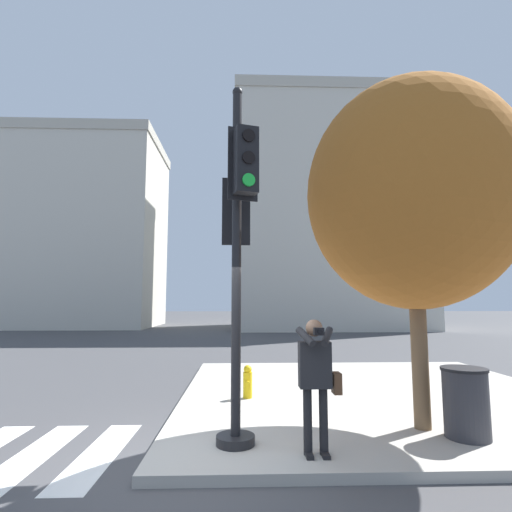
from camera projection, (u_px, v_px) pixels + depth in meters
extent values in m
plane|color=#424244|center=(185.00, 469.00, 4.83)|extent=(160.00, 160.00, 0.00)
cube|color=#ADA89E|center=(374.00, 395.00, 8.44)|extent=(8.00, 8.00, 0.13)
cube|color=silver|center=(100.00, 453.00, 5.34)|extent=(0.50, 2.44, 0.01)
cube|color=silver|center=(35.00, 454.00, 5.31)|extent=(0.50, 2.44, 0.01)
cylinder|color=black|center=(235.00, 440.00, 5.30)|extent=(0.52, 0.52, 0.12)
cylinder|color=black|center=(236.00, 257.00, 5.58)|extent=(0.13, 0.13, 4.79)
sphere|color=black|center=(237.00, 92.00, 5.85)|extent=(0.15, 0.15, 0.15)
cylinder|color=black|center=(236.00, 210.00, 5.84)|extent=(0.06, 0.24, 0.05)
cube|color=black|center=(236.00, 213.00, 6.08)|extent=(0.31, 0.25, 0.90)
cube|color=black|center=(236.00, 211.00, 5.95)|extent=(0.42, 0.04, 1.02)
cylinder|color=black|center=(236.00, 196.00, 6.25)|extent=(0.17, 0.04, 0.17)
cylinder|color=black|center=(236.00, 215.00, 6.21)|extent=(0.17, 0.04, 0.17)
cylinder|color=green|center=(235.00, 234.00, 6.18)|extent=(0.17, 0.04, 0.17)
cylinder|color=black|center=(241.00, 167.00, 5.54)|extent=(0.12, 0.24, 0.05)
cube|color=black|center=(246.00, 161.00, 5.32)|extent=(0.36, 0.32, 0.90)
cube|color=black|center=(243.00, 164.00, 5.44)|extent=(0.41, 0.14, 1.02)
cylinder|color=black|center=(249.00, 135.00, 5.23)|extent=(0.17, 0.08, 0.17)
cylinder|color=black|center=(249.00, 157.00, 5.19)|extent=(0.17, 0.08, 0.17)
cylinder|color=green|center=(249.00, 180.00, 5.16)|extent=(0.17, 0.08, 0.17)
cube|color=black|center=(309.00, 455.00, 4.88)|extent=(0.09, 0.24, 0.05)
cube|color=black|center=(325.00, 454.00, 4.89)|extent=(0.09, 0.24, 0.05)
cylinder|color=black|center=(308.00, 421.00, 4.99)|extent=(0.11, 0.11, 0.81)
cylinder|color=black|center=(324.00, 421.00, 4.99)|extent=(0.11, 0.11, 0.81)
cube|color=#232326|center=(315.00, 364.00, 5.07)|extent=(0.40, 0.22, 0.57)
sphere|color=#8C664C|center=(314.00, 328.00, 5.12)|extent=(0.22, 0.22, 0.22)
cube|color=black|center=(319.00, 331.00, 4.81)|extent=(0.12, 0.10, 0.09)
cylinder|color=black|center=(320.00, 332.00, 4.74)|extent=(0.06, 0.08, 0.06)
cylinder|color=#232326|center=(305.00, 337.00, 4.97)|extent=(0.23, 0.35, 0.23)
cylinder|color=#232326|center=(327.00, 336.00, 4.97)|extent=(0.23, 0.35, 0.23)
cube|color=brown|center=(337.00, 383.00, 5.07)|extent=(0.10, 0.20, 0.26)
cylinder|color=brown|center=(419.00, 346.00, 6.10)|extent=(0.25, 0.25, 2.43)
ellipsoid|color=#A86023|center=(412.00, 194.00, 6.38)|extent=(3.34, 3.34, 3.67)
cylinder|color=yellow|center=(248.00, 385.00, 7.89)|extent=(0.18, 0.18, 0.50)
sphere|color=yellow|center=(248.00, 369.00, 7.92)|extent=(0.16, 0.16, 0.16)
cylinder|color=yellow|center=(248.00, 383.00, 7.78)|extent=(0.08, 0.06, 0.08)
cylinder|color=#2D2D33|center=(466.00, 404.00, 5.60)|extent=(0.60, 0.60, 0.92)
cylinder|color=black|center=(464.00, 369.00, 5.65)|extent=(0.63, 0.63, 0.04)
cube|color=beige|center=(92.00, 237.00, 33.34)|extent=(10.81, 9.07, 14.82)
cube|color=#B2AD9E|center=(96.00, 147.00, 34.23)|extent=(11.01, 9.27, 0.80)
cube|color=beige|center=(324.00, 220.00, 32.17)|extent=(14.07, 9.70, 17.15)
cube|color=#B2AD9E|center=(321.00, 114.00, 33.19)|extent=(14.27, 9.90, 0.80)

